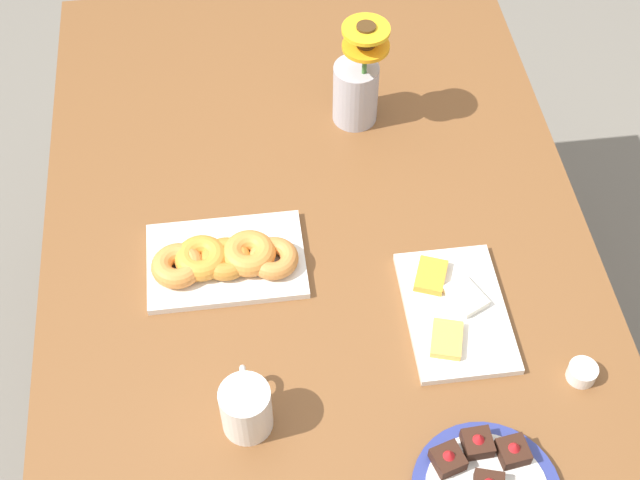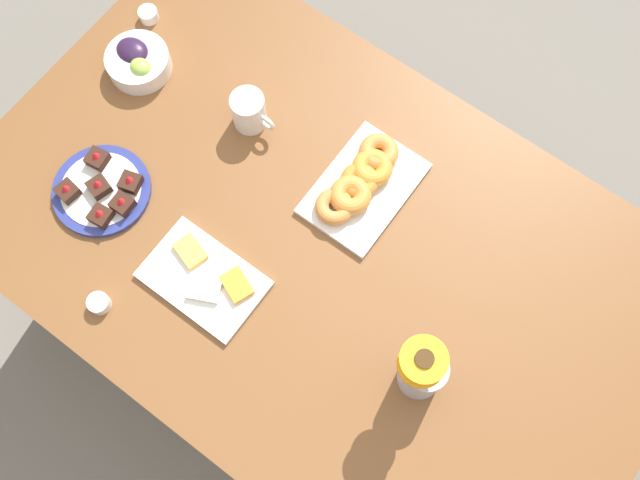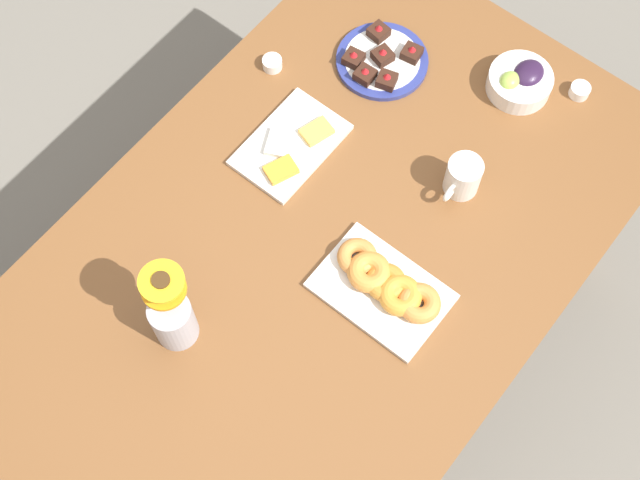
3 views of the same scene
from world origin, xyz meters
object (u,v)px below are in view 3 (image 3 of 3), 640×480
(jam_cup_berry, at_px, (580,90))
(dessert_plate, at_px, (382,60))
(coffee_mug, at_px, (463,177))
(cheese_platter, at_px, (291,146))
(jam_cup_honey, at_px, (272,63))
(flower_vase, at_px, (172,317))
(croissant_platter, at_px, (385,285))
(dining_table, at_px, (320,262))
(grape_bowl, at_px, (520,81))

(jam_cup_berry, xyz_separation_m, dessert_plate, (0.22, -0.42, -0.00))
(coffee_mug, xyz_separation_m, cheese_platter, (0.16, -0.37, -0.04))
(coffee_mug, bearing_deg, cheese_platter, -66.37)
(jam_cup_berry, bearing_deg, jam_cup_honey, -57.51)
(coffee_mug, xyz_separation_m, flower_vase, (0.65, -0.27, 0.04))
(croissant_platter, distance_m, dessert_plate, 0.59)
(coffee_mug, distance_m, flower_vase, 0.71)
(coffee_mug, distance_m, croissant_platter, 0.31)
(dining_table, height_order, jam_cup_berry, jam_cup_berry)
(coffee_mug, xyz_separation_m, jam_cup_honey, (0.01, -0.54, -0.03))
(croissant_platter, xyz_separation_m, flower_vase, (0.35, -0.29, 0.06))
(grape_bowl, relative_size, jam_cup_honey, 3.20)
(dining_table, distance_m, jam_cup_honey, 0.50)
(cheese_platter, bearing_deg, coffee_mug, 113.63)
(jam_cup_honey, bearing_deg, coffee_mug, 91.33)
(coffee_mug, height_order, jam_cup_berry, coffee_mug)
(grape_bowl, bearing_deg, coffee_mug, 8.16)
(jam_cup_honey, distance_m, jam_cup_berry, 0.74)
(grape_bowl, xyz_separation_m, croissant_platter, (0.61, 0.06, -0.01))
(cheese_platter, height_order, jam_cup_honey, same)
(croissant_platter, height_order, dessert_plate, same)
(jam_cup_honey, bearing_deg, grape_bowl, 122.63)
(jam_cup_berry, bearing_deg, cheese_platter, -39.23)
(croissant_platter, xyz_separation_m, dessert_plate, (-0.47, -0.36, -0.01))
(flower_vase, bearing_deg, dessert_plate, -174.85)
(jam_cup_honey, bearing_deg, dining_table, 52.09)
(flower_vase, bearing_deg, cheese_platter, -169.03)
(dining_table, relative_size, grape_bowl, 10.42)
(croissant_platter, xyz_separation_m, jam_cup_berry, (-0.69, 0.06, -0.01))
(grape_bowl, xyz_separation_m, cheese_platter, (0.47, -0.32, -0.02))
(flower_vase, bearing_deg, coffee_mug, 157.50)
(dining_table, xyz_separation_m, croissant_platter, (-0.01, 0.17, 0.11))
(grape_bowl, height_order, jam_cup_berry, grape_bowl)
(cheese_platter, distance_m, croissant_platter, 0.41)
(croissant_platter, distance_m, flower_vase, 0.45)
(dining_table, relative_size, cheese_platter, 6.15)
(jam_cup_berry, bearing_deg, croissant_platter, -5.16)
(jam_cup_honey, distance_m, dessert_plate, 0.26)
(coffee_mug, distance_m, cheese_platter, 0.40)
(grape_bowl, xyz_separation_m, jam_cup_honey, (0.32, -0.50, -0.01))
(jam_cup_berry, distance_m, flower_vase, 1.10)
(dining_table, relative_size, coffee_mug, 13.93)
(jam_cup_honey, relative_size, flower_vase, 0.20)
(dessert_plate, xyz_separation_m, flower_vase, (0.81, 0.07, 0.07))
(coffee_mug, bearing_deg, croissant_platter, 2.96)
(jam_cup_honey, bearing_deg, flower_vase, 23.15)
(coffee_mug, xyz_separation_m, jam_cup_berry, (-0.38, 0.08, -0.03))
(croissant_platter, relative_size, jam_cup_berry, 5.83)
(flower_vase, bearing_deg, grape_bowl, 166.74)
(croissant_platter, bearing_deg, jam_cup_berry, 174.84)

